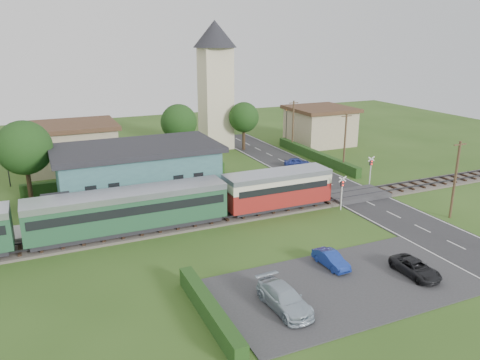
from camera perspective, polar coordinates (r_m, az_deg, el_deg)
name	(u,v)px	position (r m, az deg, el deg)	size (l,w,h in m)	color
ground	(278,219)	(41.90, 4.70, -4.73)	(120.00, 120.00, 0.00)	#2D4C19
railway_track	(268,210)	(43.50, 3.44, -3.70)	(76.00, 3.20, 0.49)	#4C443D
road	(369,203)	(47.26, 15.42, -2.69)	(6.00, 70.00, 0.05)	#28282B
car_park	(346,285)	(32.08, 12.80, -12.34)	(17.00, 9.00, 0.08)	#333335
crossing_deck	(356,195)	(48.65, 13.96, -1.75)	(6.20, 3.40, 0.45)	#333335
platform	(153,214)	(43.02, -10.52, -4.06)	(30.00, 3.00, 0.45)	gray
equipment_hut	(57,211)	(41.56, -21.40, -3.53)	(2.30, 2.30, 2.55)	beige
station_building	(138,171)	(47.62, -12.37, 1.07)	(16.00, 9.00, 5.30)	#3D6A70
train	(88,215)	(38.52, -18.00, -4.10)	(43.20, 2.90, 3.40)	#232328
church_tower	(215,76)	(66.63, -3.03, 12.58)	(6.00, 6.00, 17.60)	beige
house_west	(72,146)	(60.47, -19.84, 3.96)	(10.80, 8.80, 5.50)	tan
house_east	(320,125)	(70.98, 9.71, 6.60)	(8.80, 8.80, 5.50)	tan
hedge_carpark	(210,311)	(27.78, -3.71, -15.61)	(0.80, 9.00, 1.20)	#193814
hedge_roadside	(316,156)	(61.79, 9.19, 2.95)	(0.80, 18.00, 1.20)	#193814
hedge_station	(130,179)	(52.44, -13.26, 0.17)	(22.00, 0.80, 1.30)	#193814
tree_a	(24,148)	(49.06, -24.82, 3.57)	(5.20, 5.20, 8.00)	#332316
tree_b	(179,122)	(60.36, -7.47, 6.98)	(4.60, 4.60, 7.34)	#332316
tree_c	(244,117)	(65.73, 0.46, 7.64)	(4.20, 4.20, 6.78)	#332316
utility_pole_b	(455,179)	(44.97, 24.75, 0.13)	(1.40, 0.22, 7.00)	#473321
utility_pole_c	(345,142)	(56.33, 12.66, 4.52)	(1.40, 0.22, 7.00)	#473321
utility_pole_d	(293,125)	(66.12, 6.48, 6.69)	(1.40, 0.22, 7.00)	#473321
crossing_signal_near	(342,188)	(44.14, 12.33, -0.97)	(0.84, 0.28, 3.28)	silver
crossing_signal_far	(371,167)	(52.06, 15.66, 1.57)	(0.84, 0.28, 3.28)	silver
streetlamp_west	(6,159)	(55.50, -26.60, 2.28)	(0.30, 0.30, 5.15)	#3F3F47
streetlamp_east	(286,122)	(71.37, 5.68, 7.01)	(0.30, 0.30, 5.15)	#3F3F47
car_on_road	(297,162)	(58.32, 6.95, 2.17)	(1.26, 3.14, 1.07)	#293993
car_park_blue	(331,259)	(33.85, 11.03, -9.47)	(1.12, 3.22, 1.06)	navy
car_park_silver	(284,298)	(28.69, 5.42, -14.16)	(1.84, 4.54, 1.32)	#ACBCC9
car_park_dark	(416,268)	(34.26, 20.61, -10.00)	(1.74, 3.76, 1.05)	black
pedestrian_near	(227,192)	(45.16, -1.64, -1.41)	(0.54, 0.36, 1.48)	gray
pedestrian_far	(91,212)	(41.74, -17.76, -3.76)	(0.79, 0.62, 1.64)	gray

